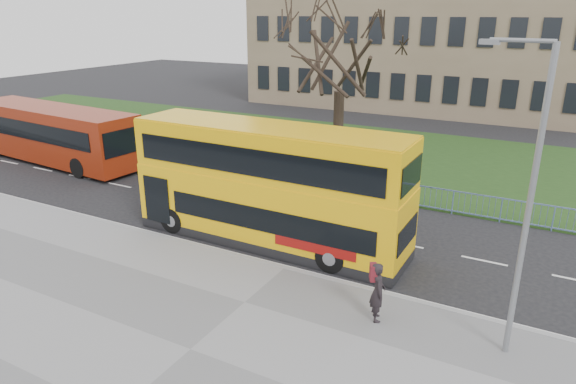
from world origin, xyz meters
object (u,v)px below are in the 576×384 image
Objects in this scene: yellow_bus at (268,182)px; red_bus at (53,133)px; pedestrian at (378,292)px; street_lamp at (526,196)px.

yellow_bus reaches higher than red_bus.
red_bus reaches higher than pedestrian.
red_bus is at bearing 169.91° from street_lamp.
red_bus is 1.60× the size of street_lamp.
pedestrian is 4.80m from street_lamp.
yellow_bus reaches higher than pedestrian.
street_lamp is at bearing -19.04° from yellow_bus.
pedestrian is 0.23× the size of street_lamp.
red_bus is 23.58m from pedestrian.
pedestrian is at bearing -30.76° from yellow_bus.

